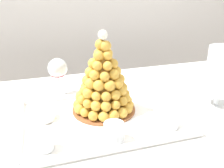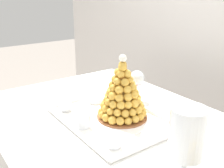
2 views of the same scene
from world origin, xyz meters
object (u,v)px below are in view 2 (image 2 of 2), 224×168
Objects in this scene: macaron_goblet at (187,134)px; wine_glass at (137,79)px; dessert_cup_mid_left at (83,121)px; creme_brulee_ramekin at (97,99)px; dessert_cup_left at (66,106)px; serving_tray at (110,119)px; dessert_cup_centre at (114,141)px; croquembouche at (122,94)px.

wine_glass is (-0.59, 0.29, -0.03)m from macaron_goblet.
creme_brulee_ramekin is at bearing 135.42° from dessert_cup_mid_left.
creme_brulee_ramekin is at bearing 88.89° from dessert_cup_left.
dessert_cup_mid_left is at bearing -4.77° from dessert_cup_left.
dessert_cup_centre reaches higher than serving_tray.
croquembouche reaches higher than dessert_cup_mid_left.
dessert_cup_centre reaches higher than dessert_cup_left.
dessert_cup_centre is (0.18, -0.18, -0.10)m from croquembouche.
dessert_cup_left is 0.60× the size of creme_brulee_ramekin.
dessert_cup_left is (-0.23, -0.18, -0.10)m from croquembouche.
dessert_cup_mid_left is 0.21m from dessert_cup_centre.
macaron_goblet is at bearing 13.88° from dessert_cup_mid_left.
creme_brulee_ramekin is 0.53× the size of wine_glass.
serving_tray is 0.21m from creme_brulee_ramekin.
dessert_cup_mid_left is 1.22× the size of dessert_cup_centre.
dessert_cup_centre is 0.30m from macaron_goblet.
macaron_goblet is at bearing 20.59° from dessert_cup_centre.
serving_tray is 0.24m from dessert_cup_centre.
wine_glass reaches higher than dessert_cup_mid_left.
dessert_cup_left is at bearing -171.66° from macaron_goblet.
dessert_cup_mid_left is 0.38× the size of wine_glass.
wine_glass is (-0.14, 0.21, -0.01)m from croquembouche.
croquembouche is at bearing 72.20° from serving_tray.
serving_tray is 0.14m from dessert_cup_mid_left.
dessert_cup_left is at bearing -101.78° from wine_glass.
macaron_goblet is (0.46, -0.03, 0.14)m from serving_tray.
dessert_cup_centre is at bearing 0.03° from dessert_cup_left.
dessert_cup_mid_left reaches higher than dessert_cup_centre.
dessert_cup_centre is (0.20, 0.02, -0.01)m from dessert_cup_mid_left.
dessert_cup_left is at bearing -179.97° from dessert_cup_centre.
macaron_goblet reaches higher than dessert_cup_left.
dessert_cup_mid_left is at bearing -175.21° from dessert_cup_centre.
dessert_cup_centre is at bearing -44.57° from croquembouche.
wine_glass is (0.08, 0.39, 0.09)m from dessert_cup_left.
croquembouche is 5.86× the size of dessert_cup_centre.
dessert_cup_centre is 0.52m from wine_glass.
serving_tray is at bearing -107.80° from croquembouche.
dessert_cup_centre is at bearing -31.56° from serving_tray.
creme_brulee_ramekin is at bearing 172.96° from macaron_goblet.
macaron_goblet is 1.50× the size of wine_glass.
croquembouche is 0.27m from dessert_cup_centre.
croquembouche is 0.22m from dessert_cup_mid_left.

